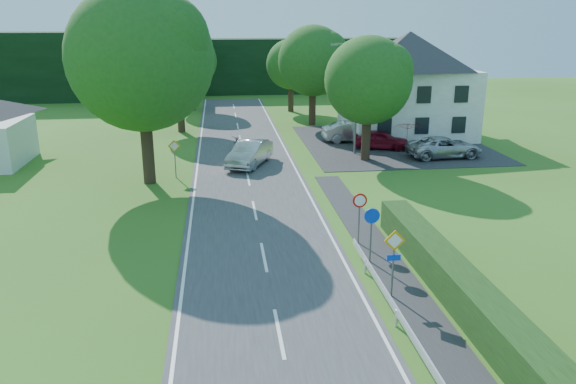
{
  "coord_description": "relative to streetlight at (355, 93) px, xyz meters",
  "views": [
    {
      "loc": [
        -1.64,
        -9.67,
        9.68
      ],
      "look_at": [
        1.55,
        16.25,
        1.52
      ],
      "focal_mm": 35.0,
      "sensor_mm": 36.0,
      "label": 1
    }
  ],
  "objects": [
    {
      "name": "tree_main",
      "position": [
        -14.06,
        -6.0,
        1.36
      ],
      "size": [
        9.4,
        9.4,
        11.64
      ],
      "primitive_type": null,
      "color": "#1B5218",
      "rests_on": "ground"
    },
    {
      "name": "house_white",
      "position": [
        5.94,
        6.0,
        -0.06
      ],
      "size": [
        10.6,
        8.4,
        8.6
      ],
      "color": "silver",
      "rests_on": "ground"
    },
    {
      "name": "line_centre",
      "position": [
        -8.06,
        -10.0,
        -4.42
      ],
      "size": [
        0.12,
        80.0,
        0.01
      ],
      "primitive_type": null,
      "color": "white",
      "rests_on": "road"
    },
    {
      "name": "sign_priority_left",
      "position": [
        -12.56,
        -5.02,
        -2.75
      ],
      "size": [
        0.78,
        0.09,
        2.44
      ],
      "color": "slate",
      "rests_on": "ground"
    },
    {
      "name": "sign_priority_right",
      "position": [
        -3.76,
        -22.02,
        -2.67
      ],
      "size": [
        0.78,
        0.09,
        2.59
      ],
      "color": "slate",
      "rests_on": "ground"
    },
    {
      "name": "tree_right_mid",
      "position": [
        0.44,
        -2.0,
        -0.17
      ],
      "size": [
        7.0,
        7.0,
        8.58
      ],
      "primitive_type": null,
      "color": "#1B5218",
      "rests_on": "ground"
    },
    {
      "name": "tree_left_far",
      "position": [
        -13.06,
        10.0,
        -0.17
      ],
      "size": [
        7.0,
        7.0,
        8.58
      ],
      "primitive_type": null,
      "color": "#1B5218",
      "rests_on": "ground"
    },
    {
      "name": "line_edge_left",
      "position": [
        -11.31,
        -10.0,
        -4.42
      ],
      "size": [
        0.12,
        80.0,
        0.01
      ],
      "primitive_type": "cube",
      "color": "white",
      "rests_on": "road"
    },
    {
      "name": "streetlight",
      "position": [
        0.0,
        0.0,
        0.0
      ],
      "size": [
        2.03,
        0.18,
        8.0
      ],
      "color": "slate",
      "rests_on": "ground"
    },
    {
      "name": "moving_car",
      "position": [
        -7.76,
        -2.57,
        -3.59
      ],
      "size": [
        3.6,
        5.34,
        1.67
      ],
      "primitive_type": "imported",
      "rotation": [
        0.0,
        0.0,
        -0.4
      ],
      "color": "#B3B3B7",
      "rests_on": "road"
    },
    {
      "name": "sign_roundabout",
      "position": [
        -3.76,
        -19.02,
        -2.79
      ],
      "size": [
        0.64,
        0.08,
        2.37
      ],
      "color": "slate",
      "rests_on": "ground"
    },
    {
      "name": "tree_left_back",
      "position": [
        -12.56,
        22.0,
        -0.43
      ],
      "size": [
        6.6,
        6.6,
        8.07
      ],
      "primitive_type": null,
      "color": "#1B5218",
      "rests_on": "ground"
    },
    {
      "name": "tree_right_far",
      "position": [
        -1.06,
        12.0,
        0.08
      ],
      "size": [
        7.4,
        7.4,
        9.09
      ],
      "primitive_type": null,
      "color": "#1B5218",
      "rests_on": "ground"
    },
    {
      "name": "parked_car_silver_a",
      "position": [
        0.98,
        4.06,
        -3.61
      ],
      "size": [
        4.92,
        1.73,
        1.62
      ],
      "primitive_type": "imported",
      "rotation": [
        0.0,
        0.0,
        1.57
      ],
      "color": "#A3A3A8",
      "rests_on": "parking_pad"
    },
    {
      "name": "parked_car_silver_b",
      "position": [
        6.25,
        -2.0,
        -3.68
      ],
      "size": [
        5.46,
        2.76,
        1.48
      ],
      "primitive_type": "imported",
      "rotation": [
        0.0,
        0.0,
        1.63
      ],
      "color": "#B2B1B8",
      "rests_on": "parking_pad"
    },
    {
      "name": "tree_right_back",
      "position": [
        -2.06,
        20.0,
        -0.68
      ],
      "size": [
        6.2,
        6.2,
        7.56
      ],
      "primitive_type": null,
      "color": "#1B5218",
      "rests_on": "ground"
    },
    {
      "name": "parking_pad",
      "position": [
        3.94,
        3.0,
        -4.44
      ],
      "size": [
        14.0,
        16.0,
        0.04
      ],
      "primitive_type": "cube",
      "color": "#252528",
      "rests_on": "ground"
    },
    {
      "name": "sign_speed_limit",
      "position": [
        -3.76,
        -17.03,
        -2.7
      ],
      "size": [
        0.64,
        0.11,
        2.37
      ],
      "color": "slate",
      "rests_on": "ground"
    },
    {
      "name": "treeline_right",
      "position": [
        -0.06,
        36.0,
        -0.96
      ],
      "size": [
        30.0,
        5.0,
        7.0
      ],
      "primitive_type": "cube",
      "color": "black",
      "rests_on": "ground"
    },
    {
      "name": "parasol",
      "position": [
        4.4,
        0.84,
        -3.41
      ],
      "size": [
        2.88,
        2.91,
        2.02
      ],
      "primitive_type": "imported",
      "rotation": [
        0.0,
        0.0,
        -0.38
      ],
      "color": "red",
      "rests_on": "parking_pad"
    },
    {
      "name": "parked_car_red",
      "position": [
        2.48,
        1.24,
        -3.71
      ],
      "size": [
        4.5,
        2.96,
        1.42
      ],
      "primitive_type": "imported",
      "rotation": [
        0.0,
        0.0,
        1.23
      ],
      "color": "maroon",
      "rests_on": "parking_pad"
    },
    {
      "name": "motorcycle",
      "position": [
        -8.46,
        2.43,
        -3.88
      ],
      "size": [
        0.9,
        2.12,
        1.08
      ],
      "primitive_type": "imported",
      "rotation": [
        0.0,
        0.0,
        -0.09
      ],
      "color": "black",
      "rests_on": "road"
    },
    {
      "name": "road",
      "position": [
        -8.06,
        -10.0,
        -4.44
      ],
      "size": [
        7.0,
        80.0,
        0.04
      ],
      "primitive_type": "cube",
      "color": "#3A3A3D",
      "rests_on": "ground"
    },
    {
      "name": "line_edge_right",
      "position": [
        -4.81,
        -10.0,
        -4.42
      ],
      "size": [
        0.12,
        80.0,
        0.01
      ],
      "primitive_type": "cube",
      "color": "white",
      "rests_on": "road"
    }
  ]
}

